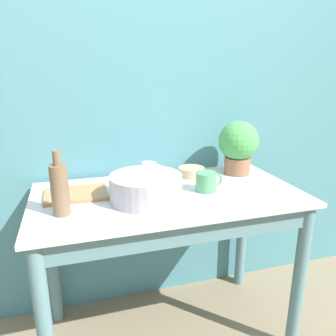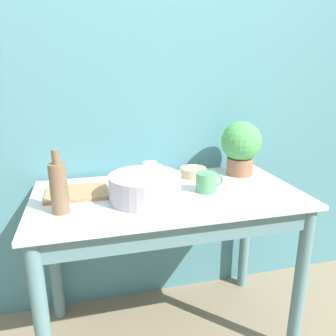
{
  "view_description": "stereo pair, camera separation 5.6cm",
  "coord_description": "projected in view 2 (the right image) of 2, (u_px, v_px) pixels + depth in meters",
  "views": [
    {
      "loc": [
        -0.41,
        -1.04,
        1.35
      ],
      "look_at": [
        0.0,
        0.32,
        0.92
      ],
      "focal_mm": 35.0,
      "sensor_mm": 36.0,
      "label": 1
    },
    {
      "loc": [
        -0.35,
        -1.06,
        1.35
      ],
      "look_at": [
        0.0,
        0.32,
        0.92
      ],
      "focal_mm": 35.0,
      "sensor_mm": 36.0,
      "label": 2
    }
  ],
  "objects": [
    {
      "name": "bowl_wash_large",
      "position": [
        145.0,
        187.0,
        1.43
      ],
      "size": [
        0.32,
        0.32,
        0.11
      ],
      "color": "#A8A8B2",
      "rests_on": "counter_table"
    },
    {
      "name": "potted_plant",
      "position": [
        241.0,
        145.0,
        1.74
      ],
      "size": [
        0.21,
        0.21,
        0.29
      ],
      "color": "#8C5B42",
      "rests_on": "counter_table"
    },
    {
      "name": "bowl_small_tan",
      "position": [
        193.0,
        172.0,
        1.75
      ],
      "size": [
        0.14,
        0.14,
        0.05
      ],
      "color": "tan",
      "rests_on": "counter_table"
    },
    {
      "name": "wall_back",
      "position": [
        151.0,
        98.0,
        1.76
      ],
      "size": [
        6.0,
        0.05,
        2.4
      ],
      "color": "teal",
      "rests_on": "ground_plane"
    },
    {
      "name": "bottle_tall",
      "position": [
        59.0,
        187.0,
        1.28
      ],
      "size": [
        0.07,
        0.07,
        0.26
      ],
      "color": "brown",
      "rests_on": "counter_table"
    },
    {
      "name": "counter_table",
      "position": [
        169.0,
        227.0,
        1.55
      ],
      "size": [
        1.23,
        0.64,
        0.8
      ],
      "color": "slate",
      "rests_on": "ground_plane"
    },
    {
      "name": "tray_board",
      "position": [
        77.0,
        193.0,
        1.5
      ],
      "size": [
        0.28,
        0.2,
        0.02
      ],
      "color": "#99754C",
      "rests_on": "counter_table"
    },
    {
      "name": "mug_green",
      "position": [
        207.0,
        182.0,
        1.53
      ],
      "size": [
        0.13,
        0.1,
        0.09
      ],
      "color": "#4C935B",
      "rests_on": "counter_table"
    },
    {
      "name": "mug_white",
      "position": [
        151.0,
        172.0,
        1.67
      ],
      "size": [
        0.11,
        0.07,
        0.1
      ],
      "color": "white",
      "rests_on": "counter_table"
    }
  ]
}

